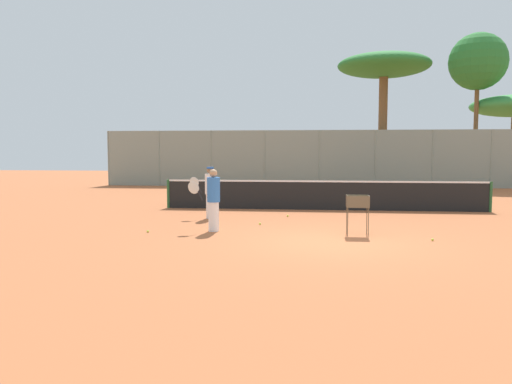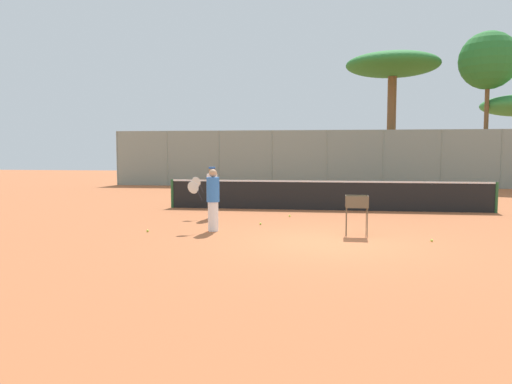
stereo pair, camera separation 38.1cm
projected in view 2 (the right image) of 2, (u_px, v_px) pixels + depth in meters
ground_plane at (328, 242)px, 11.69m from camera, size 80.00×80.00×0.00m
tennis_net at (327, 195)px, 17.98m from camera, size 11.68×0.10×1.07m
back_fence at (327, 159)px, 29.35m from camera, size 26.03×0.08×3.36m
tree_0 at (393, 68)px, 30.47m from camera, size 5.67×5.67×8.09m
tree_1 at (488, 61)px, 29.26m from camera, size 3.37×3.37×9.12m
player_white_outfit at (213, 199)px, 13.28m from camera, size 0.90×0.34×1.66m
player_red_cap at (212, 192)px, 15.82m from camera, size 0.89×0.34×1.64m
ball_cart at (357, 205)px, 12.53m from camera, size 0.56×0.41×1.02m
tennis_ball_0 at (432, 240)px, 11.76m from camera, size 0.07×0.07×0.07m
tennis_ball_1 at (260, 224)px, 14.47m from camera, size 0.07×0.07×0.07m
tennis_ball_2 at (148, 231)px, 13.18m from camera, size 0.07×0.07×0.07m
tennis_ball_3 at (290, 216)px, 16.21m from camera, size 0.07×0.07×0.07m
parked_car at (362, 173)px, 32.74m from camera, size 4.20×1.70×1.60m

